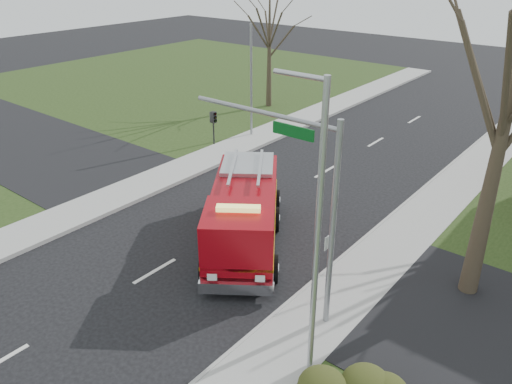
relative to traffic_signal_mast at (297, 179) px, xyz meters
The scene contains 8 objects.
ground 7.18m from the traffic_signal_mast, 163.94° to the right, with size 120.00×120.00×0.00m, color black.
sidewalk_right 4.97m from the traffic_signal_mast, 56.58° to the right, with size 2.40×80.00×0.15m, color #9C9B96.
sidewalk_left 12.41m from the traffic_signal_mast, behind, with size 2.40×80.00×0.15m, color #9C9B96.
bare_tree_left 23.97m from the traffic_signal_mast, 129.43° to the left, with size 4.50×4.50×9.00m.
traffic_signal_mast is the anchor object (origin of this frame).
streetlight_pole 2.78m from the traffic_signal_mast, 46.02° to the right, with size 1.48×0.16×8.40m.
utility_pole_far 17.38m from the traffic_signal_mast, 133.85° to the left, with size 0.14×0.14×7.00m, color gray.
fire_engine 5.47m from the traffic_signal_mast, 152.05° to the left, with size 6.34×7.45×2.97m.
Camera 1 is at (12.65, -9.69, 10.74)m, focal length 35.00 mm.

